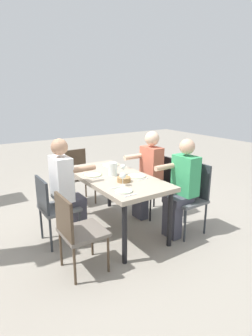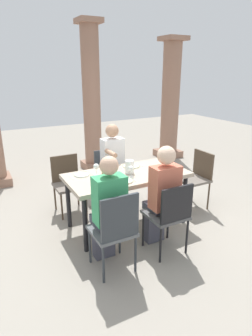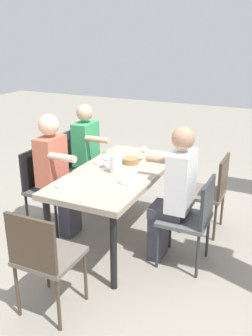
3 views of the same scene
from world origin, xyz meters
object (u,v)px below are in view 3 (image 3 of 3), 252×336
(diner_woman_green, at_px, (57,172))
(wine_glass_0, at_px, (144,150))
(chair_west_north, at_px, (211,189))
(diner_guest_third, at_px, (174,192))
(plate_3, at_px, (69,184))
(chair_mid_south, at_px, (44,184))
(chair_west_south, at_px, (78,163))
(chair_mid_north, at_px, (193,216))
(wine_glass_1, at_px, (106,159))
(water_pitcher, at_px, (116,165))
(plate_0, at_px, (158,157))
(plate_2, at_px, (130,180))
(bread_basket, at_px, (131,161))
(diner_man_white, at_px, (91,154))
(dining_table, at_px, (117,178))
(chair_head_east, at_px, (43,255))
(plate_1, at_px, (105,162))

(diner_woman_green, relative_size, wine_glass_0, 7.95)
(chair_west_north, height_order, diner_guest_third, diner_guest_third)
(wine_glass_0, distance_m, plate_3, 0.99)
(chair_mid_south, xyz_separation_m, plate_3, (0.40, 0.60, 0.25))
(chair_west_south, xyz_separation_m, chair_mid_north, (0.71, 1.66, -0.03))
(wine_glass_1, distance_m, plate_3, 0.55)
(chair_west_north, relative_size, chair_west_south, 0.92)
(diner_woman_green, bearing_deg, water_pitcher, 96.75)
(chair_west_south, relative_size, plate_0, 4.51)
(plate_2, distance_m, bread_basket, 0.51)
(diner_man_white, distance_m, plate_2, 1.19)
(plate_0, distance_m, water_pitcher, 0.65)
(chair_west_north, bearing_deg, wine_glass_0, -74.24)
(diner_man_white, xyz_separation_m, diner_guest_third, (0.70, 1.29, 0.02))
(wine_glass_1, bearing_deg, bread_basket, 149.16)
(diner_woman_green, bearing_deg, chair_west_south, -165.52)
(chair_west_south, bearing_deg, chair_mid_north, 66.96)
(diner_woman_green, bearing_deg, diner_guest_third, 90.26)
(dining_table, distance_m, plate_3, 0.57)
(diner_guest_third, bearing_deg, chair_west_south, -115.57)
(chair_west_south, xyz_separation_m, wine_glass_1, (0.58, 0.71, 0.34))
(dining_table, relative_size, chair_head_east, 1.82)
(wine_glass_0, relative_size, water_pitcher, 0.93)
(bread_basket, bearing_deg, chair_head_east, -1.13)
(chair_mid_north, distance_m, diner_guest_third, 0.28)
(diner_woman_green, distance_m, plate_2, 0.90)
(diner_woman_green, distance_m, diner_guest_third, 1.29)
(chair_west_north, bearing_deg, bread_basket, -67.95)
(chair_west_north, bearing_deg, plate_1, -68.53)
(diner_man_white, distance_m, wine_glass_1, 0.81)
(dining_table, bearing_deg, chair_west_north, 125.51)
(chair_mid_south, bearing_deg, chair_west_north, 113.09)
(chair_west_north, relative_size, plate_2, 3.48)
(chair_head_east, xyz_separation_m, diner_guest_third, (-1.13, 0.64, 0.18))
(chair_mid_south, relative_size, wine_glass_0, 5.52)
(water_pitcher, bearing_deg, wine_glass_1, -110.48)
(diner_woman_green, relative_size, diner_guest_third, 0.99)
(bread_basket, bearing_deg, dining_table, -6.36)
(chair_head_east, bearing_deg, plate_3, -162.14)
(diner_guest_third, xyz_separation_m, bread_basket, (-0.38, -0.61, 0.10))
(water_pitcher, height_order, bread_basket, water_pitcher)
(chair_west_north, distance_m, plate_2, 1.03)
(chair_west_north, relative_size, wine_glass_1, 5.89)
(chair_head_east, height_order, wine_glass_0, wine_glass_0)
(dining_table, distance_m, chair_mid_north, 0.86)
(diner_guest_third, bearing_deg, diner_woman_green, -89.74)
(plate_0, bearing_deg, wine_glass_0, -30.50)
(dining_table, xyz_separation_m, wine_glass_1, (-0.01, -0.12, 0.18))
(plate_2, relative_size, plate_3, 1.01)
(chair_mid_south, height_order, bread_basket, chair_mid_south)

